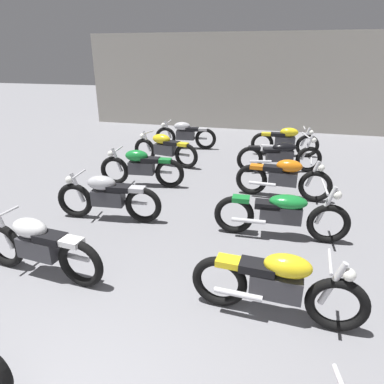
{
  "coord_description": "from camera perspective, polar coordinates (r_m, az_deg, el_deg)",
  "views": [
    {
      "loc": [
        1.44,
        -0.72,
        2.84
      ],
      "look_at": [
        0.0,
        4.73,
        0.55
      ],
      "focal_mm": 31.92,
      "sensor_mm": 36.0,
      "label": 1
    }
  ],
  "objects": [
    {
      "name": "back_wall",
      "position": [
        14.03,
        9.34,
        17.61
      ],
      "size": [
        13.06,
        0.24,
        3.6
      ],
      "primitive_type": "cube",
      "color": "#9E998E",
      "rests_on": "ground"
    },
    {
      "name": "motorcycle_right_row_2",
      "position": [
        5.71,
        14.72,
        -3.38
      ],
      "size": [
        2.17,
        0.68,
        0.97
      ],
      "color": "black",
      "rests_on": "ground"
    },
    {
      "name": "motorcycle_right_row_5",
      "position": [
        10.52,
        15.31,
        8.27
      ],
      "size": [
        1.97,
        0.48,
        0.88
      ],
      "color": "black",
      "rests_on": "ground"
    },
    {
      "name": "motorcycle_left_row_1",
      "position": [
        5.05,
        -24.27,
        -8.21
      ],
      "size": [
        1.97,
        0.48,
        0.88
      ],
      "color": "black",
      "rests_on": "ground"
    },
    {
      "name": "motorcycle_left_row_3",
      "position": [
        7.84,
        -8.51,
        4.19
      ],
      "size": [
        1.97,
        0.52,
        0.88
      ],
      "color": "black",
      "rests_on": "ground"
    },
    {
      "name": "motorcycle_right_row_4",
      "position": [
        9.0,
        14.52,
        6.02
      ],
      "size": [
        2.13,
        0.83,
        0.97
      ],
      "color": "black",
      "rests_on": "ground"
    },
    {
      "name": "motorcycle_right_row_1",
      "position": [
        4.05,
        14.04,
        -14.67
      ],
      "size": [
        1.97,
        0.48,
        0.88
      ],
      "color": "black",
      "rests_on": "ground"
    },
    {
      "name": "motorcycle_left_row_4",
      "position": [
        9.32,
        -4.61,
        7.25
      ],
      "size": [
        1.95,
        0.59,
        0.88
      ],
      "color": "black",
      "rests_on": "ground"
    },
    {
      "name": "motorcycle_right_row_3",
      "position": [
        7.33,
        15.05,
        2.38
      ],
      "size": [
        1.97,
        0.48,
        0.88
      ],
      "color": "black",
      "rests_on": "ground"
    },
    {
      "name": "motorcycle_left_row_2",
      "position": [
        6.32,
        -13.93,
        -0.72
      ],
      "size": [
        1.97,
        0.52,
        0.88
      ],
      "color": "black",
      "rests_on": "ground"
    },
    {
      "name": "motorcycle_left_row_5",
      "position": [
        10.99,
        -1.17,
        9.61
      ],
      "size": [
        1.97,
        0.53,
        0.88
      ],
      "color": "black",
      "rests_on": "ground"
    }
  ]
}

